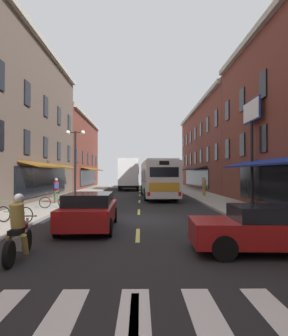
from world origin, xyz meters
The scene contains 17 objects.
ground_plane centered at (0.00, 0.00, -0.05)m, with size 34.80×80.00×0.10m, color black.
lane_centre_dashes centered at (0.00, -0.25, 0.00)m, with size 0.14×73.90×0.01m.
crosswalk_near centered at (0.00, -10.00, 0.00)m, with size 7.10×2.80×0.01m.
sidewalk_left centered at (-5.90, 0.00, 0.07)m, with size 3.00×80.00×0.14m, color #A39E93.
sidewalk_right centered at (5.90, 0.00, 0.07)m, with size 3.00×80.00×0.14m, color #A39E93.
billboard_sign centered at (7.05, 4.89, 5.14)m, with size 0.40×2.78×6.62m.
transit_bus centered at (1.60, 13.41, 1.71)m, with size 2.89×11.98×3.25m.
box_truck centered at (-1.38, 24.93, 1.99)m, with size 2.53×6.97×3.93m.
sedan_near centered at (3.66, -5.98, 0.67)m, with size 4.32×2.09×1.28m.
sedan_mid centered at (-1.90, -2.28, 0.72)m, with size 2.07×4.67×1.39m.
sedan_far centered at (-1.41, 34.54, 0.68)m, with size 1.99×4.40×1.31m.
motorcycle_rider centered at (-2.97, -6.58, 0.71)m, with size 0.62×2.07×1.66m.
bicycle_near centered at (-5.08, -1.59, 0.50)m, with size 1.67×0.57×0.91m.
bicycle_mid centered at (-4.93, 3.75, 0.50)m, with size 1.70×0.48×0.91m.
pedestrian_near centered at (-5.68, 6.91, 1.04)m, with size 0.41×0.52×1.69m.
pedestrian_mid centered at (5.86, 13.81, 1.00)m, with size 0.36×0.36×1.68m.
street_lamp_twin centered at (-4.71, 8.49, 3.01)m, with size 1.42×0.32×5.18m.
Camera 1 is at (0.10, -14.46, 2.18)m, focal length 33.32 mm.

